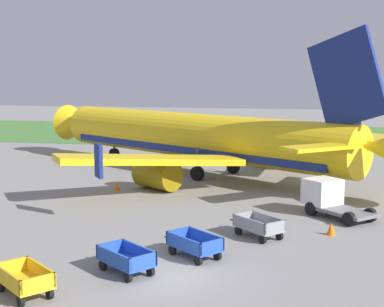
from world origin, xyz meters
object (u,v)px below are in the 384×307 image
(airplane, at_px, (203,138))
(service_truck_beside_carts, at_px, (328,197))
(baggage_cart_nearest, at_px, (24,280))
(baggage_cart_second_in_row, at_px, (126,259))
(baggage_cart_third_in_row, at_px, (194,244))
(traffic_cone_mid_apron, at_px, (331,229))
(baggage_cart_fourth_in_row, at_px, (258,226))
(traffic_cone_near_plane, at_px, (117,186))

(airplane, xyz_separation_m, service_truck_beside_carts, (9.67, -11.80, -1.95))
(baggage_cart_nearest, relative_size, baggage_cart_second_in_row, 0.99)
(airplane, distance_m, service_truck_beside_carts, 15.38)
(baggage_cart_third_in_row, distance_m, traffic_cone_mid_apron, 7.96)
(baggage_cart_third_in_row, height_order, baggage_cart_fourth_in_row, same)
(traffic_cone_mid_apron, bearing_deg, baggage_cart_nearest, -138.06)
(baggage_cart_third_in_row, distance_m, traffic_cone_near_plane, 15.72)
(airplane, relative_size, baggage_cart_third_in_row, 10.49)
(baggage_cart_second_in_row, relative_size, baggage_cart_third_in_row, 1.02)
(airplane, distance_m, traffic_cone_mid_apron, 18.90)
(service_truck_beside_carts, bearing_deg, baggage_cart_fourth_in_row, -124.09)
(airplane, xyz_separation_m, baggage_cart_second_in_row, (1.03, -23.47, -2.45))
(baggage_cart_fourth_in_row, height_order, traffic_cone_mid_apron, baggage_cart_fourth_in_row)
(airplane, relative_size, baggage_cart_fourth_in_row, 10.94)
(traffic_cone_mid_apron, bearing_deg, baggage_cart_second_in_row, -139.22)
(airplane, distance_m, baggage_cart_second_in_row, 23.62)
(service_truck_beside_carts, height_order, traffic_cone_mid_apron, service_truck_beside_carts)
(airplane, distance_m, traffic_cone_near_plane, 9.37)
(airplane, relative_size, baggage_cart_nearest, 10.44)
(baggage_cart_second_in_row, bearing_deg, traffic_cone_mid_apron, 40.78)
(airplane, height_order, baggage_cart_third_in_row, airplane)
(baggage_cart_third_in_row, bearing_deg, traffic_cone_near_plane, 121.78)
(service_truck_beside_carts, bearing_deg, baggage_cart_second_in_row, -126.51)
(baggage_cart_fourth_in_row, distance_m, service_truck_beside_carts, 6.50)
(airplane, xyz_separation_m, baggage_cart_nearest, (-2.00, -26.51, -2.45))
(baggage_cart_nearest, distance_m, baggage_cart_second_in_row, 4.28)
(baggage_cart_nearest, relative_size, traffic_cone_near_plane, 5.01)
(baggage_cart_fourth_in_row, xyz_separation_m, service_truck_beside_carts, (3.63, 5.37, 0.50))
(baggage_cart_nearest, xyz_separation_m, traffic_cone_mid_apron, (11.70, 10.51, -0.28))
(baggage_cart_nearest, xyz_separation_m, baggage_cart_third_in_row, (5.45, 5.60, 0.00))
(baggage_cart_fourth_in_row, xyz_separation_m, traffic_cone_mid_apron, (3.66, 1.17, -0.28))
(service_truck_beside_carts, bearing_deg, airplane, 129.34)
(airplane, bearing_deg, baggage_cart_fourth_in_row, -70.63)
(service_truck_beside_carts, xyz_separation_m, traffic_cone_mid_apron, (0.03, -4.20, -0.78))
(baggage_cart_second_in_row, xyz_separation_m, traffic_cone_near_plane, (-5.86, 15.93, -0.28))
(airplane, xyz_separation_m, baggage_cart_fourth_in_row, (6.04, -17.17, -2.45))
(airplane, bearing_deg, baggage_cart_second_in_row, -87.50)
(baggage_cart_third_in_row, bearing_deg, baggage_cart_second_in_row, -133.31)
(service_truck_beside_carts, bearing_deg, baggage_cart_third_in_row, -124.35)
(traffic_cone_near_plane, bearing_deg, airplane, 57.36)
(baggage_cart_nearest, distance_m, traffic_cone_mid_apron, 15.73)
(service_truck_beside_carts, bearing_deg, traffic_cone_near_plane, 163.67)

